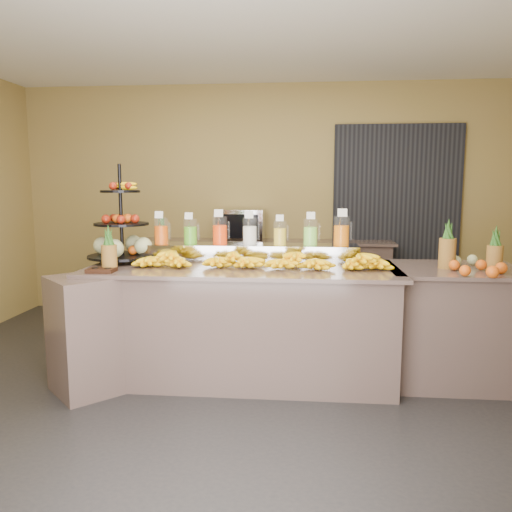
# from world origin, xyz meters

# --- Properties ---
(ground) EXTENTS (6.00, 6.00, 0.00)m
(ground) POSITION_xyz_m (0.00, 0.00, 0.00)
(ground) COLOR black
(ground) RESTS_ON ground
(room_envelope) EXTENTS (6.04, 5.02, 2.82)m
(room_envelope) POSITION_xyz_m (0.19, 0.79, 1.88)
(room_envelope) COLOR olive
(room_envelope) RESTS_ON ground
(buffet_counter) EXTENTS (2.75, 1.25, 0.93)m
(buffet_counter) POSITION_xyz_m (-0.12, 0.26, 0.47)
(buffet_counter) COLOR #876A62
(buffet_counter) RESTS_ON ground
(right_counter) EXTENTS (1.08, 0.88, 0.93)m
(right_counter) POSITION_xyz_m (1.70, 0.40, 0.47)
(right_counter) COLOR #876A62
(right_counter) RESTS_ON ground
(back_ledge) EXTENTS (3.10, 0.55, 0.93)m
(back_ledge) POSITION_xyz_m (0.00, 2.25, 0.47)
(back_ledge) COLOR #876A62
(back_ledge) RESTS_ON ground
(pitcher_tray) EXTENTS (1.85, 0.30, 0.15)m
(pitcher_tray) POSITION_xyz_m (0.03, 0.58, 1.01)
(pitcher_tray) COLOR gray
(pitcher_tray) RESTS_ON buffet_counter
(juice_pitcher_orange_a) EXTENTS (0.12, 0.13, 0.29)m
(juice_pitcher_orange_a) POSITION_xyz_m (-0.75, 0.58, 1.18)
(juice_pitcher_orange_a) COLOR silver
(juice_pitcher_orange_a) RESTS_ON pitcher_tray
(juice_pitcher_green) EXTENTS (0.12, 0.12, 0.28)m
(juice_pitcher_green) POSITION_xyz_m (-0.49, 0.58, 1.18)
(juice_pitcher_green) COLOR silver
(juice_pitcher_green) RESTS_ON pitcher_tray
(juice_pitcher_orange_b) EXTENTS (0.13, 0.13, 0.31)m
(juice_pitcher_orange_b) POSITION_xyz_m (-0.23, 0.58, 1.19)
(juice_pitcher_orange_b) COLOR silver
(juice_pitcher_orange_b) RESTS_ON pitcher_tray
(juice_pitcher_milk) EXTENTS (0.12, 0.13, 0.30)m
(juice_pitcher_milk) POSITION_xyz_m (0.03, 0.58, 1.18)
(juice_pitcher_milk) COLOR silver
(juice_pitcher_milk) RESTS_ON pitcher_tray
(juice_pitcher_lemon) EXTENTS (0.11, 0.12, 0.27)m
(juice_pitcher_lemon) POSITION_xyz_m (0.29, 0.58, 1.17)
(juice_pitcher_lemon) COLOR silver
(juice_pitcher_lemon) RESTS_ON pitcher_tray
(juice_pitcher_lime) EXTENTS (0.12, 0.13, 0.29)m
(juice_pitcher_lime) POSITION_xyz_m (0.55, 0.58, 1.18)
(juice_pitcher_lime) COLOR silver
(juice_pitcher_lime) RESTS_ON pitcher_tray
(juice_pitcher_orange_c) EXTENTS (0.13, 0.14, 0.32)m
(juice_pitcher_orange_c) POSITION_xyz_m (0.81, 0.58, 1.19)
(juice_pitcher_orange_c) COLOR silver
(juice_pitcher_orange_c) RESTS_ON pitcher_tray
(banana_heap) EXTENTS (2.13, 0.19, 0.18)m
(banana_heap) POSITION_xyz_m (0.17, 0.28, 1.00)
(banana_heap) COLOR #FFB50C
(banana_heap) RESTS_ON buffet_counter
(fruit_stand) EXTENTS (0.72, 0.72, 0.83)m
(fruit_stand) POSITION_xyz_m (-1.03, 0.48, 1.14)
(fruit_stand) COLOR black
(fruit_stand) RESTS_ON buffet_counter
(condiment_caddy) EXTENTS (0.20, 0.15, 0.03)m
(condiment_caddy) POSITION_xyz_m (-1.04, -0.06, 0.95)
(condiment_caddy) COLOR black
(condiment_caddy) RESTS_ON buffet_counter
(pineapple_left_a) EXTENTS (0.12, 0.12, 0.36)m
(pineapple_left_a) POSITION_xyz_m (-1.00, 0.01, 1.06)
(pineapple_left_a) COLOR brown
(pineapple_left_a) RESTS_ON buffet_counter
(pineapple_left_b) EXTENTS (0.13, 0.13, 0.41)m
(pineapple_left_b) POSITION_xyz_m (-0.78, 0.70, 1.08)
(pineapple_left_b) COLOR brown
(pineapple_left_b) RESTS_ON buffet_counter
(right_fruit_pile) EXTENTS (0.45, 0.43, 0.24)m
(right_fruit_pile) POSITION_xyz_m (1.77, 0.22, 1.01)
(right_fruit_pile) COLOR brown
(right_fruit_pile) RESTS_ON right_counter
(oven_warmer) EXTENTS (0.57, 0.41, 0.37)m
(oven_warmer) POSITION_xyz_m (-0.25, 2.25, 1.11)
(oven_warmer) COLOR gray
(oven_warmer) RESTS_ON back_ledge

